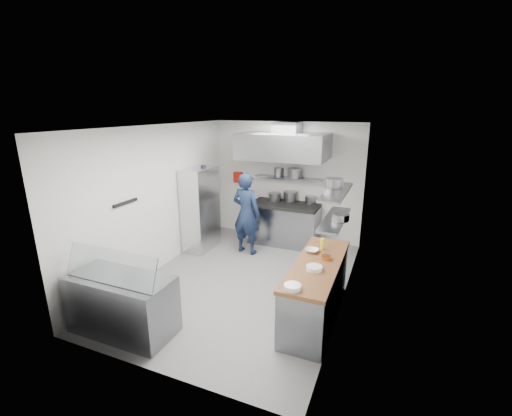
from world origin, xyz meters
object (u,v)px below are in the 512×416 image
at_px(display_case, 122,304).
at_px(wire_rack, 201,209).
at_px(gas_range, 284,224).
at_px(chef, 246,214).

bearing_deg(display_case, wire_rack, 100.28).
xyz_separation_m(gas_range, wire_rack, (-1.63, -1.04, 0.48)).
height_order(chef, display_case, chef).
distance_m(chef, wire_rack, 1.05).
height_order(wire_rack, display_case, wire_rack).
xyz_separation_m(chef, wire_rack, (-1.04, -0.17, 0.03)).
distance_m(gas_range, wire_rack, 1.99).
relative_size(chef, display_case, 1.20).
bearing_deg(chef, display_case, 88.90).
xyz_separation_m(chef, display_case, (-0.49, -3.23, -0.47)).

